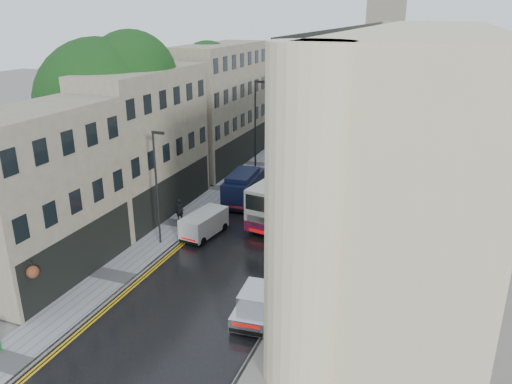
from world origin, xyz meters
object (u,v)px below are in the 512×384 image
Objects in this scene: tree_far at (188,106)px; lamp_post_near at (157,189)px; white_lorry at (332,165)px; lamp_post_far at (255,128)px; navy_van at (225,193)px; silver_hatchback at (233,315)px; tree_near at (104,125)px; cream_bus at (264,201)px; pedestrian at (180,210)px; white_van at (184,229)px.

tree_far is 18.51m from lamp_post_near.
white_lorry is 8.18m from lamp_post_far.
white_lorry is 0.90× the size of lamp_post_near.
white_lorry is at bearing 49.07° from navy_van.
white_lorry is 23.63m from silver_hatchback.
tree_near is 10.64m from navy_van.
cream_bus is 7.32× the size of pedestrian.
pedestrian is at bearing -84.01° from lamp_post_far.
white_lorry is at bearing 64.74° from lamp_post_near.
tree_far reaches higher than white_lorry.
lamp_post_near is at bearing -112.69° from white_lorry.
navy_van is (8.47, 3.29, -5.53)m from tree_near.
cream_bus reaches higher than silver_hatchback.
silver_hatchback is 0.46× the size of lamp_post_far.
tree_far is 1.79× the size of white_lorry.
tree_near is 20.13m from white_lorry.
tree_near is 3.37× the size of silver_hatchback.
silver_hatchback is (15.43, -11.34, -6.15)m from tree_near.
navy_van is at bearing -125.65° from pedestrian.
tree_far is at bearing 88.68° from tree_near.
white_van is (-4.07, -5.07, -0.81)m from cream_bus.
white_lorry is 16.88m from white_van.
tree_far is at bearing -69.61° from pedestrian.
pedestrian is (6.00, -13.23, -5.26)m from tree_far.
tree_near is 20.11m from silver_hatchback.
white_lorry is (15.13, 12.26, -5.10)m from tree_near.
tree_near is 1.79× the size of lamp_post_near.
tree_near is 1.12× the size of cream_bus.
navy_van is at bearing 95.61° from white_van.
cream_bus is 13.71m from silver_hatchback.
tree_near is 1.11× the size of tree_far.
lamp_post_far is (-0.76, 16.04, 3.67)m from white_van.
cream_bus is 10.69m from white_lorry.
pedestrian is at bearing -121.38° from white_lorry.
lamp_post_near is (0.63, -3.92, 3.04)m from pedestrian.
pedestrian is (-9.13, 11.11, 0.18)m from silver_hatchback.
lamp_post_far is at bearing 178.80° from white_lorry.
pedestrian reaches higher than white_van.
tree_far is at bearing 112.42° from lamp_post_near.
tree_far is 13.57m from navy_van.
navy_van reaches higher than white_van.
tree_far is 1.00× the size of cream_bus.
white_van is 0.44× the size of lamp_post_far.
tree_far is 15.48m from white_lorry.
silver_hatchback is 1.05× the size of white_van.
white_van is 3.52m from lamp_post_near.
tree_far reaches higher than lamp_post_near.
lamp_post_far reaches higher than navy_van.
lamp_post_near is at bearing -68.88° from tree_far.
tree_far reaches higher than lamp_post_far.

